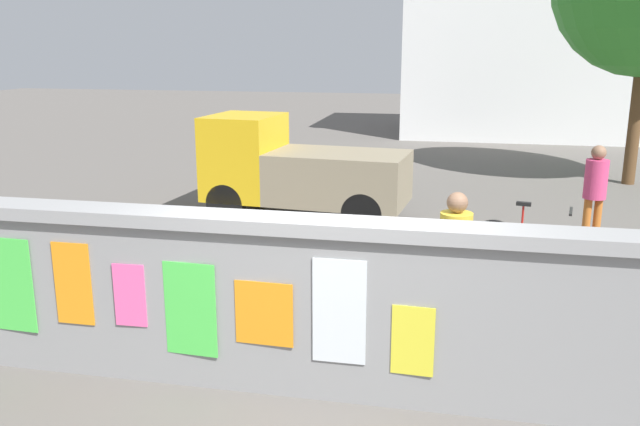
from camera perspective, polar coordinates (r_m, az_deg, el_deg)
ground at (r=13.77m, az=6.93°, el=1.22°), size 60.00×60.00×0.00m
poster_wall at (r=5.93m, az=0.24°, el=-8.01°), size 8.36×0.42×1.64m
auto_rickshaw_truck at (r=11.98m, az=-2.11°, el=3.75°), size 3.73×1.85×1.85m
motorcycle at (r=8.52m, az=5.06°, el=-3.74°), size 1.89×0.62×0.87m
bicycle_near at (r=9.82m, az=17.76°, el=-2.53°), size 1.69×0.47×0.95m
bicycle_far at (r=8.05m, az=25.85°, el=-7.01°), size 1.70×0.44×0.95m
person_walking at (r=7.12m, az=11.53°, el=-3.22°), size 0.46×0.46×1.62m
person_bystander at (r=10.97m, az=22.60°, el=2.12°), size 0.44×0.44×1.62m
building_background at (r=24.70m, az=17.89°, el=12.92°), size 8.94×5.59×5.52m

